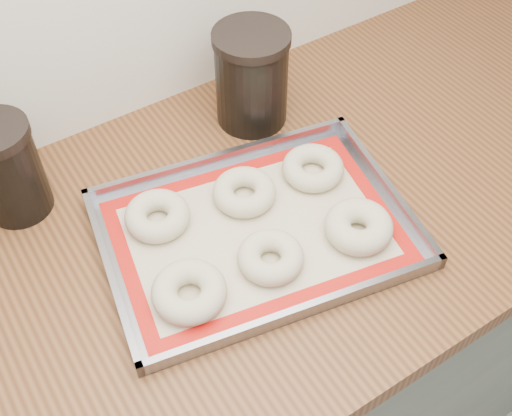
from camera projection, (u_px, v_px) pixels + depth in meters
cabinet at (215, 379)px, 1.33m from camera, size 3.00×0.65×0.86m
countertop at (201, 248)px, 0.99m from camera, size 3.06×0.68×0.04m
baking_tray at (256, 231)px, 0.98m from camera, size 0.51×0.41×0.03m
baking_mat at (256, 232)px, 0.98m from camera, size 0.47×0.36×0.00m
bagel_front_left at (189, 292)px, 0.89m from camera, size 0.11×0.11×0.04m
bagel_front_mid at (271, 257)px, 0.93m from camera, size 0.13×0.13×0.03m
bagel_front_right at (359, 227)px, 0.96m from camera, size 0.12×0.12×0.04m
bagel_back_left at (157, 216)px, 0.98m from camera, size 0.12×0.12×0.03m
bagel_back_mid at (244, 192)px, 1.01m from camera, size 0.11×0.11×0.03m
bagel_back_right at (313, 168)px, 1.04m from camera, size 0.10×0.10×0.03m
canister_mid at (7, 169)px, 0.96m from camera, size 0.11×0.11×0.16m
canister_right at (252, 77)px, 1.09m from camera, size 0.13×0.13×0.18m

